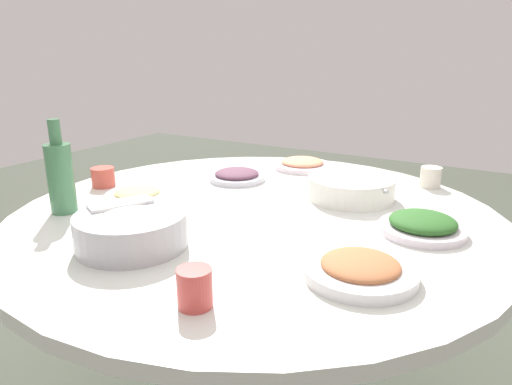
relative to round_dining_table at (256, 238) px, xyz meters
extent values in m
cylinder|color=#99999E|center=(0.00, 0.00, -0.29)|extent=(0.12, 0.12, 0.68)
cylinder|color=silver|center=(0.00, 0.00, 0.07)|extent=(1.39, 1.39, 0.03)
cylinder|color=#B2B5BA|center=(-0.13, -0.36, 0.12)|extent=(0.26, 0.26, 0.08)
ellipsoid|color=white|center=(-0.13, -0.36, 0.13)|extent=(0.21, 0.21, 0.09)
cube|color=white|center=(-0.19, -0.33, 0.17)|extent=(0.12, 0.16, 0.01)
cylinder|color=white|center=(0.20, 0.25, 0.12)|extent=(0.27, 0.27, 0.07)
cylinder|color=black|center=(0.20, 0.25, 0.11)|extent=(0.24, 0.24, 0.05)
cylinder|color=silver|center=(0.20, 0.25, 0.14)|extent=(0.27, 0.15, 0.01)
cylinder|color=silver|center=(-0.38, -0.09, 0.09)|extent=(0.20, 0.20, 0.02)
ellipsoid|color=#D5BE74|center=(-0.38, -0.09, 0.10)|extent=(0.14, 0.14, 0.02)
cylinder|color=silver|center=(0.45, 0.07, 0.09)|extent=(0.22, 0.22, 0.02)
ellipsoid|color=#295C22|center=(0.45, 0.07, 0.11)|extent=(0.17, 0.17, 0.04)
cylinder|color=silver|center=(-0.22, 0.25, 0.09)|extent=(0.20, 0.20, 0.02)
ellipsoid|color=#633C4F|center=(-0.22, 0.25, 0.11)|extent=(0.16, 0.16, 0.03)
cylinder|color=white|center=(0.39, -0.24, 0.10)|extent=(0.23, 0.23, 0.02)
ellipsoid|color=#AC653C|center=(0.39, -0.24, 0.11)|extent=(0.16, 0.16, 0.03)
cylinder|color=white|center=(-0.09, 0.52, 0.09)|extent=(0.22, 0.22, 0.02)
ellipsoid|color=tan|center=(-0.09, 0.52, 0.11)|extent=(0.16, 0.16, 0.03)
cylinder|color=#41784E|center=(-0.47, -0.28, 0.18)|extent=(0.07, 0.07, 0.20)
cylinder|color=#41784E|center=(-0.47, -0.28, 0.31)|extent=(0.03, 0.03, 0.07)
cylinder|color=#C3483B|center=(-0.57, -0.04, 0.12)|extent=(0.08, 0.08, 0.06)
cylinder|color=#CC4641|center=(0.16, -0.50, 0.12)|extent=(0.06, 0.06, 0.07)
cylinder|color=silver|center=(0.39, 0.51, 0.12)|extent=(0.07, 0.07, 0.07)
camera|label=1|loc=(0.63, -1.08, 0.53)|focal=32.26mm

